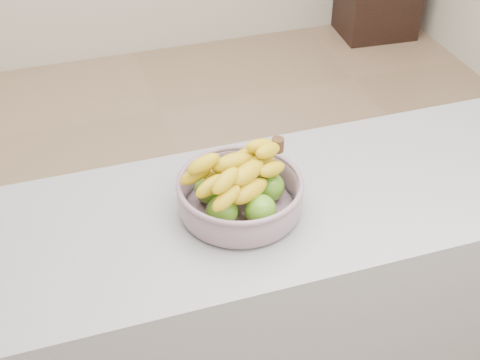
% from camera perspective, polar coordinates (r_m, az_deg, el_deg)
% --- Properties ---
extents(ground, '(4.00, 4.00, 0.00)m').
position_cam_1_polar(ground, '(2.95, -1.69, -6.18)').
color(ground, '#95755B').
rests_on(ground, ground).
extents(counter, '(2.00, 0.60, 0.90)m').
position_cam_1_polar(counter, '(2.13, 4.08, -10.98)').
color(counter, gray).
rests_on(counter, ground).
extents(fruit_bowl, '(0.33, 0.33, 0.17)m').
position_cam_1_polar(fruit_bowl, '(1.73, -0.02, -1.07)').
color(fruit_bowl, '#949FB1').
rests_on(fruit_bowl, counter).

